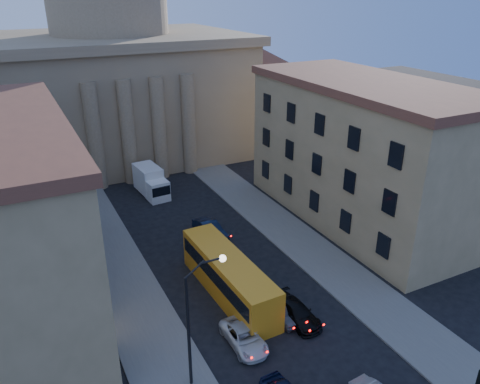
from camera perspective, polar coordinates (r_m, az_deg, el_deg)
name	(u,v)px	position (r m, az deg, el deg)	size (l,w,h in m)	color
sidewalk_left	(134,301)	(39.02, -12.84, -12.80)	(5.00, 60.00, 0.15)	#5B5954
sidewalk_right	(311,251)	(44.97, 8.67, -7.11)	(5.00, 60.00, 0.15)	#5B5954
church	(115,72)	(70.93, -14.94, 13.98)	(68.02, 28.76, 36.60)	#7E694D
building_right	(362,152)	(49.72, 14.63, 4.77)	(11.60, 26.60, 14.70)	tan
street_lamp	(196,314)	(28.50, -5.37, -14.59)	(2.62, 0.44, 8.83)	black
car_left_mid	(244,337)	(33.94, 0.49, -17.30)	(2.09, 4.53, 1.26)	silver
car_right_mid	(297,312)	(36.22, 6.92, -14.35)	(1.90, 4.67, 1.36)	black
car_right_far	(281,311)	(36.25, 5.00, -14.27)	(1.53, 3.80, 1.30)	#535459
car_right_distant	(210,230)	(46.74, -3.66, -4.59)	(1.67, 4.79, 1.58)	black
city_bus	(229,275)	(37.87, -1.39, -10.11)	(3.19, 12.17, 3.40)	orange
box_truck	(151,182)	(56.77, -10.79, 1.18)	(2.90, 6.22, 3.31)	silver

